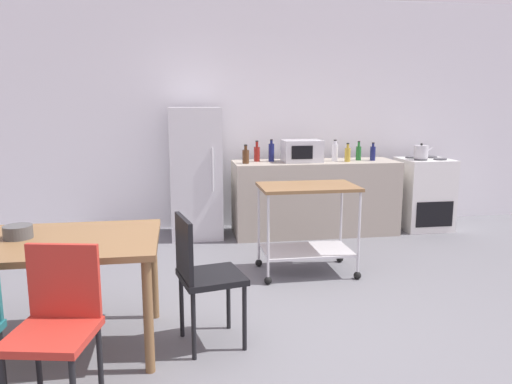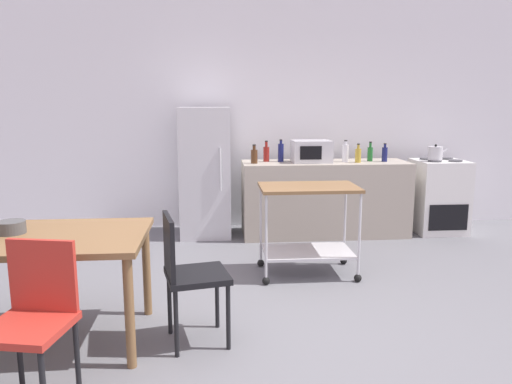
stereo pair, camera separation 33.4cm
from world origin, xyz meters
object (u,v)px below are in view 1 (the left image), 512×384
object	(u,v)px
bottle_wine	(373,153)
chair_red	(57,321)
refrigerator	(196,173)
kettle	(421,152)
kitchen_cart	(307,214)
dining_table	(39,252)
bottle_olive_oil	(257,153)
chair_black	(202,271)
bottle_vinegar	(246,156)
bottle_sparkling_water	(359,153)
bottle_hot_sauce	(335,152)
stove_oven	(424,194)
microwave	(302,151)
fruit_bowl	(18,232)
bottle_sesame_oil	(348,154)
bottle_soda	(271,152)

from	to	relation	value
bottle_wine	chair_red	bearing A→B (deg)	-132.60
refrigerator	kettle	bearing A→B (deg)	-3.70
chair_red	kitchen_cart	world-z (taller)	chair_red
dining_table	bottle_olive_oil	distance (m)	3.26
chair_red	chair_black	xyz separation A→B (m)	(0.77, 0.63, 0.00)
bottle_vinegar	bottle_sparkling_water	size ratio (longest dim) A/B	0.93
chair_black	bottle_hot_sauce	bearing A→B (deg)	-45.57
stove_oven	kettle	distance (m)	0.57
bottle_vinegar	dining_table	bearing A→B (deg)	-124.03
dining_table	kettle	distance (m)	4.63
bottle_hot_sauce	bottle_sparkling_water	size ratio (longest dim) A/B	1.10
bottle_olive_oil	kettle	size ratio (longest dim) A/B	1.05
dining_table	bottle_wine	xyz separation A→B (m)	(3.27, 2.54, 0.32)
bottle_olive_oil	bottle_hot_sauce	world-z (taller)	bottle_hot_sauce
bottle_olive_oil	microwave	distance (m)	0.54
bottle_hot_sauce	dining_table	bearing A→B (deg)	-137.51
chair_black	bottle_hot_sauce	world-z (taller)	bottle_hot_sauce
bottle_vinegar	kettle	world-z (taller)	bottle_vinegar
refrigerator	microwave	size ratio (longest dim) A/B	3.37
bottle_vinegar	stove_oven	bearing A→B (deg)	2.48
bottle_olive_oil	bottle_wine	xyz separation A→B (m)	(1.43, -0.13, -0.01)
dining_table	bottle_hot_sauce	world-z (taller)	bottle_hot_sauce
bottle_hot_sauce	kettle	xyz separation A→B (m)	(1.09, -0.06, -0.01)
kitchen_cart	chair_red	bearing A→B (deg)	-133.66
stove_oven	bottle_hot_sauce	bearing A→B (deg)	-178.22
refrigerator	bottle_wine	size ratio (longest dim) A/B	6.99
dining_table	stove_oven	distance (m)	4.78
bottle_vinegar	microwave	xyz separation A→B (m)	(0.69, 0.06, 0.04)
fruit_bowl	bottle_sesame_oil	bearing A→B (deg)	38.34
chair_black	stove_oven	bearing A→B (deg)	-59.85
dining_table	bottle_soda	bearing A→B (deg)	52.67
kettle	chair_black	bearing A→B (deg)	-137.77
bottle_vinegar	bottle_sparkling_water	bearing A→B (deg)	4.21
fruit_bowl	kitchen_cart	bearing A→B (deg)	26.76
dining_table	bottle_soda	distance (m)	3.35
chair_black	microwave	world-z (taller)	microwave
chair_black	bottle_sparkling_water	xyz separation A→B (m)	(2.08, 2.70, 0.48)
stove_oven	bottle_wine	world-z (taller)	bottle_wine
dining_table	bottle_sparkling_water	size ratio (longest dim) A/B	6.32
bottle_hot_sauce	kettle	bearing A→B (deg)	-3.18
chair_black	kettle	xyz separation A→B (m)	(2.86, 2.59, 0.48)
bottle_olive_oil	bottle_sparkling_water	distance (m)	1.26
kitchen_cart	bottle_sesame_oil	world-z (taller)	bottle_sesame_oil
kitchen_cart	bottle_soda	distance (m)	1.54
dining_table	bottle_hot_sauce	distance (m)	3.80
dining_table	bottle_olive_oil	xyz separation A→B (m)	(1.85, 2.67, 0.33)
bottle_hot_sauce	bottle_sparkling_water	xyz separation A→B (m)	(0.32, 0.04, -0.02)
microwave	bottle_wine	xyz separation A→B (m)	(0.90, -0.01, -0.04)
dining_table	bottle_soda	size ratio (longest dim) A/B	5.61
kitchen_cart	refrigerator	bearing A→B (deg)	123.13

